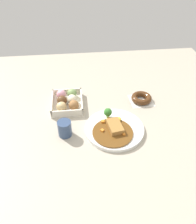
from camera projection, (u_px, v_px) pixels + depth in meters
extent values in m
plane|color=#B2A893|center=(107.00, 122.00, 1.12)|extent=(1.60, 1.60, 0.00)
cylinder|color=white|center=(114.00, 129.00, 1.07)|extent=(0.28, 0.28, 0.02)
cylinder|color=brown|center=(113.00, 132.00, 1.03)|extent=(0.19, 0.19, 0.01)
cube|color=#A87538|center=(115.00, 126.00, 1.04)|extent=(0.11, 0.07, 0.02)
cylinder|color=white|center=(118.00, 121.00, 1.09)|extent=(0.06, 0.06, 0.00)
ellipsoid|color=yellow|center=(118.00, 119.00, 1.09)|extent=(0.03, 0.03, 0.02)
cylinder|color=#8CB766|center=(108.00, 116.00, 1.11)|extent=(0.01, 0.01, 0.02)
sphere|color=#387A2D|center=(108.00, 112.00, 1.10)|extent=(0.04, 0.04, 0.04)
cube|color=orange|center=(109.00, 119.00, 1.09)|extent=(0.02, 0.02, 0.01)
cube|color=orange|center=(124.00, 135.00, 1.02)|extent=(0.01, 0.01, 0.01)
cube|color=orange|center=(103.00, 122.00, 1.08)|extent=(0.02, 0.02, 0.02)
cube|color=orange|center=(102.00, 131.00, 1.03)|extent=(0.02, 0.02, 0.01)
cube|color=beige|center=(67.00, 104.00, 1.22)|extent=(0.20, 0.17, 0.01)
cube|color=beige|center=(67.00, 91.00, 1.28)|extent=(0.01, 0.17, 0.03)
cube|color=beige|center=(67.00, 113.00, 1.13)|extent=(0.01, 0.17, 0.03)
cube|color=beige|center=(52.00, 102.00, 1.20)|extent=(0.20, 0.01, 0.03)
cube|color=beige|center=(82.00, 100.00, 1.21)|extent=(0.20, 0.01, 0.03)
sphere|color=pink|center=(61.00, 94.00, 1.23)|extent=(0.05, 0.05, 0.05)
sphere|color=brown|center=(62.00, 100.00, 1.19)|extent=(0.05, 0.05, 0.05)
sphere|color=#DBB77A|center=(62.00, 107.00, 1.15)|extent=(0.05, 0.05, 0.05)
sphere|color=#84A860|center=(72.00, 93.00, 1.24)|extent=(0.05, 0.05, 0.05)
sphere|color=#EFE5C6|center=(72.00, 99.00, 1.20)|extent=(0.05, 0.05, 0.05)
sphere|color=#9E6B3D|center=(74.00, 105.00, 1.16)|extent=(0.05, 0.05, 0.05)
cube|color=white|center=(141.00, 100.00, 1.25)|extent=(0.13, 0.13, 0.00)
torus|color=#4C2B14|center=(141.00, 98.00, 1.24)|extent=(0.11, 0.11, 0.03)
cylinder|color=#33476B|center=(65.00, 128.00, 1.03)|extent=(0.06, 0.06, 0.08)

